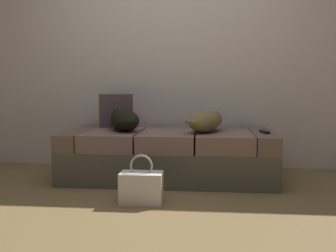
{
  "coord_description": "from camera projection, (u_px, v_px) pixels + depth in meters",
  "views": [
    {
      "loc": [
        0.33,
        -2.52,
        0.9
      ],
      "look_at": [
        0.0,
        1.0,
        0.51
      ],
      "focal_mm": 40.31,
      "sensor_mm": 36.0,
      "label": 1
    }
  ],
  "objects": [
    {
      "name": "ground_plane",
      "position": [
        155.0,
        215.0,
        2.62
      ],
      "size": [
        10.0,
        10.0,
        0.0
      ],
      "primitive_type": "plane",
      "color": "olive"
    },
    {
      "name": "couch",
      "position": [
        168.0,
        154.0,
        3.64
      ],
      "size": [
        1.96,
        0.91,
        0.46
      ],
      "color": "#5B5447",
      "rests_on": "ground"
    },
    {
      "name": "tv_remote",
      "position": [
        265.0,
        132.0,
        3.42
      ],
      "size": [
        0.08,
        0.16,
        0.02
      ],
      "primitive_type": "cube",
      "rotation": [
        0.0,
        0.0,
        0.23
      ],
      "color": "black",
      "rests_on": "couch"
    },
    {
      "name": "throw_pillow",
      "position": [
        116.0,
        111.0,
        3.9
      ],
      "size": [
        0.35,
        0.17,
        0.34
      ],
      "primitive_type": "cube",
      "rotation": [
        0.0,
        0.0,
        0.16
      ],
      "color": "#523F47",
      "rests_on": "couch"
    },
    {
      "name": "handbag",
      "position": [
        141.0,
        187.0,
        2.85
      ],
      "size": [
        0.32,
        0.18,
        0.38
      ],
      "color": "silver",
      "rests_on": "ground"
    },
    {
      "name": "back_wall",
      "position": [
        173.0,
        38.0,
        4.08
      ],
      "size": [
        6.4,
        0.1,
        2.8
      ],
      "primitive_type": "cube",
      "color": "silver",
      "rests_on": "ground"
    },
    {
      "name": "dog_dark",
      "position": [
        124.0,
        120.0,
        3.6
      ],
      "size": [
        0.43,
        0.57,
        0.2
      ],
      "color": "black",
      "rests_on": "couch"
    },
    {
      "name": "dog_tan",
      "position": [
        206.0,
        121.0,
        3.5
      ],
      "size": [
        0.41,
        0.57,
        0.2
      ],
      "color": "olive",
      "rests_on": "couch"
    }
  ]
}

